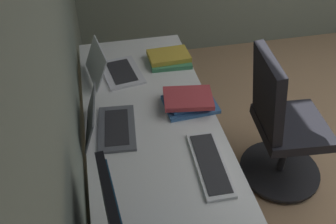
# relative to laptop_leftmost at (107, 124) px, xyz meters

# --- Properties ---
(wall_back) EXTENTS (4.97, 0.10, 2.60)m
(wall_back) POSITION_rel_laptop_leftmost_xyz_m (-0.32, 0.19, 0.52)
(wall_back) COLOR slate
(wall_back) RESTS_ON ground
(desk) EXTENTS (2.19, 0.71, 0.73)m
(desk) POSITION_rel_laptop_leftmost_xyz_m (-0.18, -0.24, -0.11)
(desk) COLOR white
(desk) RESTS_ON ground
(laptop_leftmost) EXTENTS (0.37, 0.28, 0.19)m
(laptop_leftmost) POSITION_rel_laptop_leftmost_xyz_m (0.00, 0.00, 0.00)
(laptop_leftmost) COLOR #595B60
(laptop_leftmost) RESTS_ON desk
(laptop_left) EXTENTS (0.37, 0.36, 0.21)m
(laptop_left) POSITION_rel_laptop_leftmost_xyz_m (0.49, -0.08, 0.01)
(laptop_left) COLOR silver
(laptop_left) RESTS_ON desk
(keyboard_main) EXTENTS (0.42, 0.15, 0.02)m
(keyboard_main) POSITION_rel_laptop_leftmost_xyz_m (-0.35, -0.46, -0.03)
(keyboard_main) COLOR silver
(keyboard_main) RESTS_ON desk
(book_stack_near) EXTENTS (0.22, 0.28, 0.06)m
(book_stack_near) POSITION_rel_laptop_leftmost_xyz_m (0.57, -0.46, -0.02)
(book_stack_near) COLOR #3D8456
(book_stack_near) RESTS_ON desk
(book_stack_far) EXTENTS (0.24, 0.31, 0.08)m
(book_stack_far) POSITION_rel_laptop_leftmost_xyz_m (0.10, -0.47, -0.01)
(book_stack_far) COLOR #38669E
(book_stack_far) RESTS_ON desk
(office_chair) EXTENTS (0.56, 0.57, 0.97)m
(office_chair) POSITION_rel_laptop_leftmost_xyz_m (0.08, -1.08, -0.32)
(office_chair) COLOR black
(office_chair) RESTS_ON ground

